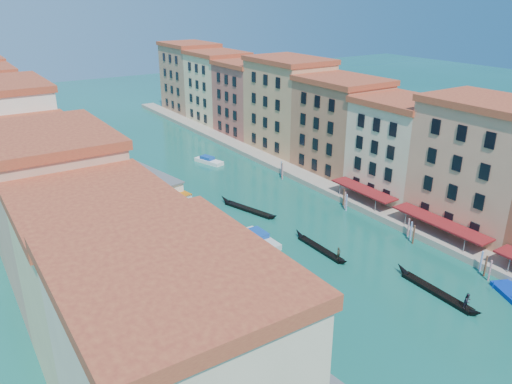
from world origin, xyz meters
TOP-DOWN VIEW (x-y plane):
  - left_bank_palazzos at (-26.00, 64.68)m, footprint 12.80×128.40m
  - right_bank_palazzos at (30.00, 65.00)m, footprint 12.80×128.40m
  - quay at (22.00, 65.00)m, footprint 4.00×140.00m
  - restaurant_awnings at (22.19, 23.00)m, footprint 3.20×44.55m
  - mooring_poles_right at (19.10, 28.80)m, footprint 1.44×54.24m
  - vaporetto_far at (-5.20, 66.75)m, footprint 8.35×21.63m
  - gondola_fore at (5.99, 30.75)m, footprint 1.08×11.58m
  - gondola_right at (10.57, 14.38)m, footprint 1.45×12.98m
  - gondola_far at (4.80, 48.10)m, footprint 4.62×12.45m
  - motorboat_mid at (0.27, 37.61)m, footprint 2.48×7.54m
  - motorboat_far at (11.30, 73.84)m, footprint 4.00×7.11m

SIDE VIEW (x-z plane):
  - gondola_far at x=4.80m, z-range -0.53..1.27m
  - gondola_fore at x=5.99m, z-range -0.77..1.55m
  - gondola_right at x=10.57m, z-range -0.80..1.79m
  - quay at x=22.00m, z-range 0.00..1.00m
  - motorboat_far at x=11.30m, z-range -0.16..1.25m
  - motorboat_mid at x=0.27m, z-range -0.17..1.38m
  - mooring_poles_right at x=19.10m, z-range -0.30..2.90m
  - vaporetto_far at x=-5.20m, z-range -0.16..2.99m
  - restaurant_awnings at x=22.19m, z-range 1.43..4.55m
  - left_bank_palazzos at x=-26.00m, z-range -0.79..20.21m
  - right_bank_palazzos at x=30.00m, z-range -0.75..20.25m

